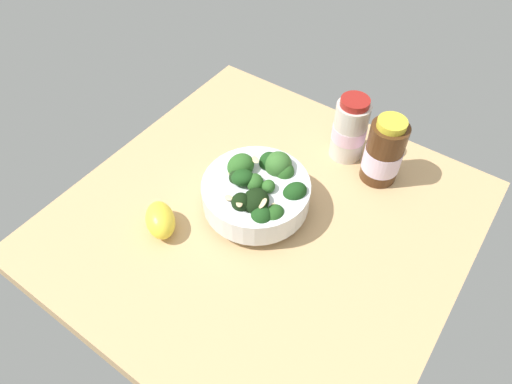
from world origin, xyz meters
TOP-DOWN VIEW (x-y plane):
  - ground_plane at (0.00, 0.00)cm, footprint 62.00×62.00cm
  - bowl_of_broccoli at (-1.92, 1.00)cm, footprint 17.36×17.36cm
  - lemon_wedge at (-11.92, -11.42)cm, footprint 8.31×7.79cm
  - bottle_tall at (11.19, 19.14)cm, footprint 6.46×6.46cm
  - bottle_short at (3.84, 20.86)cm, footprint 6.08×6.08cm

SIDE VIEW (x-z plane):
  - ground_plane at x=0.00cm, z-range -4.46..0.00cm
  - lemon_wedge at x=-11.92cm, z-range 0.00..4.53cm
  - bowl_of_broccoli at x=-1.92cm, z-range -0.51..9.04cm
  - bottle_tall at x=11.19cm, z-range -0.70..11.94cm
  - bottle_short at x=3.84cm, z-range -0.31..12.10cm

